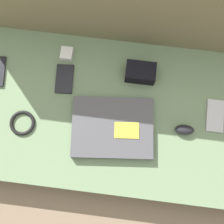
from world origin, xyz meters
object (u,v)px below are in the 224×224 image
laptop (113,128)px  computer_mouse (185,130)px  phone_small (215,116)px  charger_brick (67,54)px  phone_black (65,79)px  camera_pouch (140,73)px

laptop → computer_mouse: (0.27, 0.03, 0.00)m
phone_small → charger_brick: bearing=163.3°
laptop → phone_small: bearing=8.4°
computer_mouse → charger_brick: (-0.49, 0.25, -0.00)m
laptop → phone_black: (-0.21, 0.17, -0.01)m
computer_mouse → phone_black: 0.50m
laptop → phone_small: size_ratio=2.59×
computer_mouse → charger_brick: 0.54m
phone_black → charger_brick: charger_brick is taller
computer_mouse → phone_black: size_ratio=0.60×
charger_brick → phone_small: bearing=-16.4°
laptop → computer_mouse: laptop is taller
laptop → camera_pouch: camera_pouch is taller
camera_pouch → phone_black: bearing=-169.6°
laptop → computer_mouse: bearing=-0.2°
charger_brick → phone_black: bearing=-87.0°
phone_small → camera_pouch: camera_pouch is taller
computer_mouse → charger_brick: size_ratio=1.40×
computer_mouse → phone_small: bearing=29.7°
computer_mouse → camera_pouch: camera_pouch is taller
computer_mouse → phone_black: (-0.48, 0.15, -0.01)m
camera_pouch → phone_small: bearing=-23.2°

